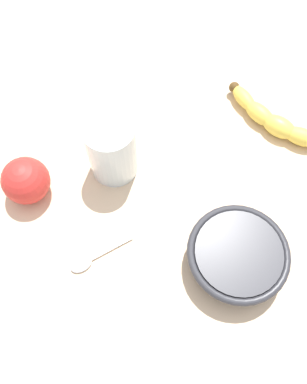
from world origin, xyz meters
TOP-DOWN VIEW (x-y plane):
  - wooden_tabletop at (0.00, 0.00)cm, footprint 120.00×120.00cm
  - banana at (11.37, 17.86)cm, footprint 24.70×7.14cm
  - smoothie_glass at (-10.32, -5.57)cm, footprint 8.48×8.48cm
  - ceramic_bowl at (16.04, -9.54)cm, footprint 15.97×15.97cm
  - apple_fruit at (-19.88, -17.46)cm, footprint 8.09×8.09cm
  - teaspoon at (-4.17, -22.92)cm, footprint 6.56×10.56cm

SIDE VIEW (x-z plane):
  - wooden_tabletop at x=0.00cm, z-range 0.00..3.00cm
  - teaspoon at x=-4.17cm, z-range 3.00..3.80cm
  - banana at x=11.37cm, z-range 3.00..6.78cm
  - ceramic_bowl at x=16.04cm, z-range 3.48..8.63cm
  - apple_fruit at x=-19.88cm, z-range 3.00..11.09cm
  - smoothie_glass at x=-10.32cm, z-range 2.94..15.27cm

